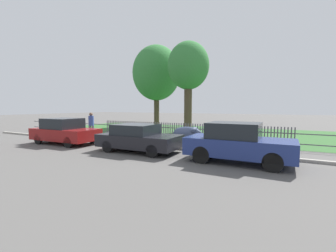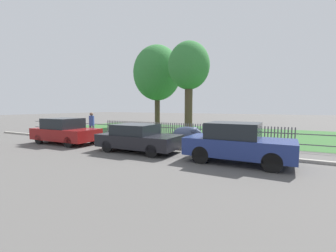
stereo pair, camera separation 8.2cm
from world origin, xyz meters
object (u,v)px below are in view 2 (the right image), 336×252
at_px(parked_car_black_saloon, 138,138).
at_px(parked_car_navy_estate, 237,143).
at_px(parked_car_silver_hatchback, 65,131).
at_px(tree_nearest_kerb, 157,73).
at_px(tree_behind_motorcycle, 189,67).
at_px(pedestrian_near_fence, 92,124).
at_px(covered_motorcycle, 188,134).

height_order(parked_car_black_saloon, parked_car_navy_estate, parked_car_navy_estate).
distance_m(parked_car_silver_hatchback, tree_nearest_kerb, 13.34).
bearing_deg(parked_car_silver_hatchback, parked_car_navy_estate, -0.99).
distance_m(tree_nearest_kerb, tree_behind_motorcycle, 5.81).
distance_m(tree_behind_motorcycle, pedestrian_near_fence, 9.27).
bearing_deg(pedestrian_near_fence, tree_nearest_kerb, -98.50).
bearing_deg(tree_behind_motorcycle, pedestrian_near_fence, -123.44).
height_order(parked_car_silver_hatchback, parked_car_navy_estate, parked_car_navy_estate).
xyz_separation_m(parked_car_black_saloon, covered_motorcycle, (1.31, 3.12, -0.05)).
bearing_deg(parked_car_silver_hatchback, tree_behind_motorcycle, 65.67).
bearing_deg(tree_nearest_kerb, parked_car_black_saloon, -63.48).
relative_size(parked_car_black_saloon, tree_behind_motorcycle, 0.52).
relative_size(parked_car_black_saloon, pedestrian_near_fence, 2.25).
bearing_deg(parked_car_navy_estate, pedestrian_near_fence, 167.04).
bearing_deg(tree_nearest_kerb, tree_behind_motorcycle, -31.89).
relative_size(parked_car_navy_estate, tree_behind_motorcycle, 0.52).
distance_m(covered_motorcycle, tree_nearest_kerb, 12.86).
relative_size(parked_car_navy_estate, pedestrian_near_fence, 2.27).
relative_size(covered_motorcycle, tree_nearest_kerb, 0.22).
height_order(tree_nearest_kerb, pedestrian_near_fence, tree_nearest_kerb).
bearing_deg(covered_motorcycle, tree_behind_motorcycle, 111.40).
relative_size(parked_car_silver_hatchback, parked_car_navy_estate, 1.00).
xyz_separation_m(parked_car_silver_hatchback, covered_motorcycle, (6.48, 3.17, -0.12)).
distance_m(parked_car_silver_hatchback, parked_car_navy_estate, 9.83).
bearing_deg(tree_behind_motorcycle, covered_motorcycle, -67.66).
xyz_separation_m(parked_car_black_saloon, tree_nearest_kerb, (-6.13, 12.27, 5.07)).
distance_m(parked_car_silver_hatchback, tree_behind_motorcycle, 11.16).
xyz_separation_m(covered_motorcycle, tree_nearest_kerb, (-7.43, 9.16, 5.12)).
relative_size(parked_car_silver_hatchback, parked_car_black_saloon, 1.01).
xyz_separation_m(parked_car_navy_estate, covered_motorcycle, (-3.35, 3.16, -0.16)).
relative_size(parked_car_navy_estate, tree_nearest_kerb, 0.46).
height_order(parked_car_silver_hatchback, parked_car_black_saloon, parked_car_silver_hatchback).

